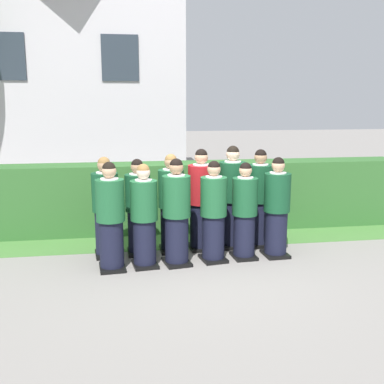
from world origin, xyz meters
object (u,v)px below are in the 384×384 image
student_front_row_4 (245,213)px  student_rear_row_5 (259,200)px  student_rear_row_1 (138,209)px  student_rear_row_4 (232,199)px  student_front_row_3 (214,214)px  student_front_row_0 (111,219)px  student_front_row_5 (277,210)px  student_rear_row_2 (171,205)px  student_in_red_blazer (201,202)px  student_front_row_2 (177,215)px  student_rear_row_0 (106,209)px  student_front_row_1 (144,218)px

student_front_row_4 → student_rear_row_5: bearing=55.2°
student_rear_row_1 → student_rear_row_4: 1.60m
student_front_row_3 → student_front_row_4: (0.51, 0.05, -0.02)m
student_front_row_0 → student_front_row_5: 2.61m
student_front_row_3 → student_front_row_5: 1.04m
student_front_row_0 → student_front_row_5: bearing=4.7°
student_rear_row_4 → student_rear_row_5: student_rear_row_4 is taller
student_front_row_0 → student_front_row_4: size_ratio=1.05×
student_rear_row_4 → student_rear_row_5: (0.48, -0.00, -0.03)m
student_rear_row_5 → student_rear_row_4: bearing=180.0°
student_rear_row_4 → student_rear_row_5: size_ratio=1.04×
student_front_row_4 → student_rear_row_4: (-0.05, 0.61, 0.10)m
student_rear_row_2 → student_in_red_blazer: size_ratio=0.96×
student_rear_row_4 → student_front_row_0: bearing=-158.1°
student_front_row_2 → student_rear_row_5: 1.69m
student_front_row_0 → student_front_row_5: (2.60, 0.22, -0.00)m
student_rear_row_4 → student_front_row_3: bearing=-124.5°
student_rear_row_1 → student_rear_row_2: student_rear_row_2 is taller
student_front_row_3 → student_rear_row_0: 1.72m
student_front_row_4 → student_front_row_5: (0.53, 0.02, 0.03)m
student_in_red_blazer → student_rear_row_4: student_rear_row_4 is taller
student_rear_row_0 → student_front_row_4: bearing=-11.4°
student_rear_row_5 → student_rear_row_2: bearing=-176.6°
student_front_row_2 → student_rear_row_0: (-1.07, 0.55, -0.01)m
student_rear_row_1 → student_front_row_3: bearing=-24.2°
student_rear_row_2 → student_rear_row_0: bearing=-175.3°
student_front_row_1 → student_rear_row_4: (1.53, 0.75, 0.08)m
student_front_row_4 → student_rear_row_0: (-2.16, 0.44, 0.04)m
student_front_row_0 → student_in_red_blazer: size_ratio=0.95×
student_front_row_5 → student_front_row_4: bearing=-178.0°
student_front_row_1 → student_rear_row_1: same height
student_front_row_1 → student_rear_row_5: (2.01, 0.75, 0.05)m
student_front_row_0 → student_front_row_4: (2.07, 0.20, -0.04)m
student_front_row_2 → student_rear_row_5: bearing=25.7°
student_rear_row_4 → student_rear_row_5: 0.48m
student_front_row_0 → student_rear_row_1: 0.79m
student_front_row_1 → student_front_row_4: bearing=4.9°
student_front_row_3 → student_front_row_4: student_front_row_3 is taller
student_rear_row_2 → student_rear_row_5: (1.53, 0.09, 0.02)m
student_front_row_0 → student_rear_row_5: bearing=18.0°
student_front_row_3 → student_rear_row_2: (-0.59, 0.57, 0.03)m
student_front_row_3 → student_front_row_0: bearing=-174.5°
student_front_row_0 → student_in_red_blazer: 1.66m
student_rear_row_0 → student_rear_row_1: student_rear_row_0 is taller
student_front_row_1 → student_rear_row_0: 0.81m
student_front_row_1 → student_rear_row_2: (0.48, 0.66, 0.03)m
student_front_row_1 → student_front_row_4: student_front_row_1 is taller
student_rear_row_2 → student_rear_row_1: bearing=-173.9°
student_front_row_2 → student_rear_row_1: (-0.56, 0.58, -0.03)m
student_front_row_1 → student_front_row_2: bearing=1.9°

